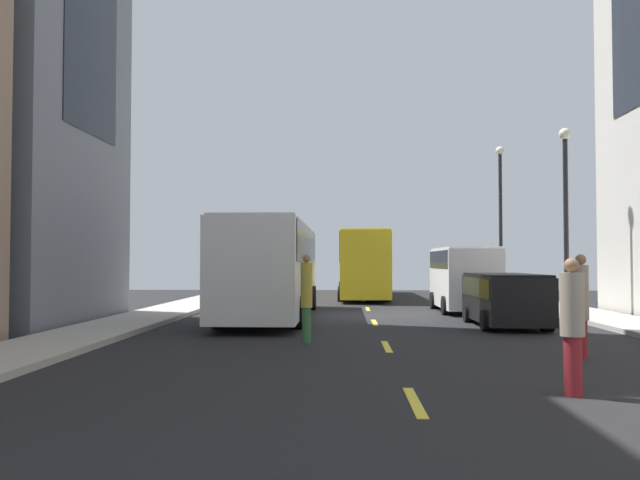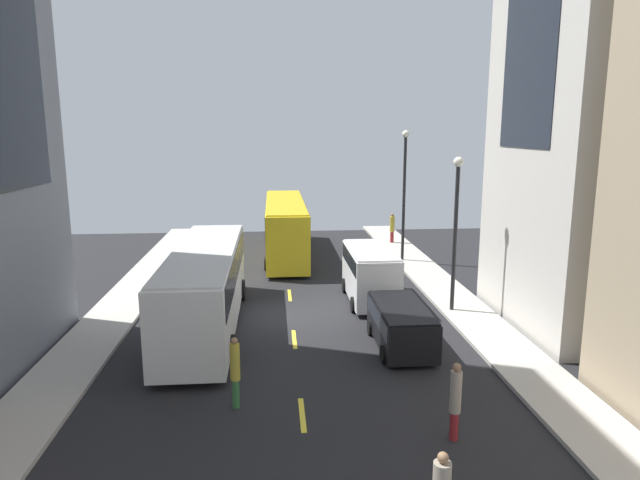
{
  "view_description": "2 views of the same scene",
  "coord_description": "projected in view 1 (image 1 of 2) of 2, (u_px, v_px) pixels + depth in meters",
  "views": [
    {
      "loc": [
        -1.01,
        -24.31,
        2.02
      ],
      "look_at": [
        -1.93,
        0.31,
        2.85
      ],
      "focal_mm": 36.02,
      "sensor_mm": 36.0,
      "label": 1
    },
    {
      "loc": [
        -0.74,
        -24.02,
        8.16
      ],
      "look_at": [
        1.53,
        3.08,
        2.78
      ],
      "focal_mm": 31.57,
      "sensor_mm": 36.0,
      "label": 2
    }
  ],
  "objects": [
    {
      "name": "streetlamp_far",
      "position": [
        566.0,
        199.0,
        23.77
      ],
      "size": [
        0.44,
        0.44,
        6.84
      ],
      "color": "black",
      "rests_on": "ground"
    },
    {
      "name": "lane_stripe_3",
      "position": [
        374.0,
        322.0,
        21.18
      ],
      "size": [
        0.16,
        2.0,
        0.01
      ],
      "primitive_type": "cube",
      "color": "yellow",
      "rests_on": "ground"
    },
    {
      "name": "pedestrian_walking_far",
      "position": [
        487.0,
        274.0,
        38.96
      ],
      "size": [
        0.34,
        0.34,
        2.1
      ],
      "rotation": [
        0.0,
        0.0,
        5.8
      ],
      "color": "maroon",
      "rests_on": "ground"
    },
    {
      "name": "delivery_van_white",
      "position": [
        464.0,
        274.0,
        25.81
      ],
      "size": [
        2.25,
        5.14,
        2.58
      ],
      "color": "white",
      "rests_on": "ground"
    },
    {
      "name": "pedestrian_crossing_near",
      "position": [
        572.0,
        322.0,
        9.66
      ],
      "size": [
        0.36,
        0.36,
        2.08
      ],
      "rotation": [
        0.0,
        0.0,
        0.21
      ],
      "color": "maroon",
      "rests_on": "ground"
    },
    {
      "name": "lane_stripe_5",
      "position": [
        363.0,
        300.0,
        33.16
      ],
      "size": [
        0.16,
        2.0,
        0.01
      ],
      "primitive_type": "cube",
      "color": "yellow",
      "rests_on": "ground"
    },
    {
      "name": "pedestrian_waiting_curb",
      "position": [
        307.0,
        295.0,
        15.93
      ],
      "size": [
        0.29,
        0.29,
        2.2
      ],
      "rotation": [
        0.0,
        0.0,
        2.24
      ],
      "color": "#336B38",
      "rests_on": "ground"
    },
    {
      "name": "sidewalk_east",
      "position": [
        582.0,
        314.0,
        23.89
      ],
      "size": [
        2.32,
        44.0,
        0.15
      ],
      "primitive_type": "cube",
      "color": "#B2ADA3",
      "rests_on": "ground"
    },
    {
      "name": "car_black_0",
      "position": [
        505.0,
        295.0,
        19.94
      ],
      "size": [
        2.04,
        4.41,
        1.64
      ],
      "color": "black",
      "rests_on": "ground"
    },
    {
      "name": "sidewalk_west",
      "position": [
        164.0,
        312.0,
        24.47
      ],
      "size": [
        2.32,
        44.0,
        0.15
      ],
      "primitive_type": "cube",
      "color": "#B2ADA3",
      "rests_on": "ground"
    },
    {
      "name": "pedestrian_crossing_mid",
      "position": [
        581.0,
        302.0,
        13.43
      ],
      "size": [
        0.31,
        0.31,
        2.17
      ],
      "rotation": [
        0.0,
        0.0,
        2.62
      ],
      "color": "maroon",
      "rests_on": "ground"
    },
    {
      "name": "lane_stripe_2",
      "position": [
        387.0,
        347.0,
        15.19
      ],
      "size": [
        0.16,
        2.0,
        0.01
      ],
      "primitive_type": "cube",
      "color": "yellow",
      "rests_on": "ground"
    },
    {
      "name": "lane_stripe_6",
      "position": [
        360.0,
        294.0,
        39.16
      ],
      "size": [
        0.16,
        2.0,
        0.01
      ],
      "primitive_type": "cube",
      "color": "yellow",
      "rests_on": "ground"
    },
    {
      "name": "lane_stripe_1",
      "position": [
        415.0,
        402.0,
        9.19
      ],
      "size": [
        0.16,
        2.0,
        0.01
      ],
      "primitive_type": "cube",
      "color": "yellow",
      "rests_on": "ground"
    },
    {
      "name": "lane_stripe_7",
      "position": [
        358.0,
        290.0,
        45.15
      ],
      "size": [
        0.16,
        2.0,
        0.01
      ],
      "primitive_type": "cube",
      "color": "yellow",
      "rests_on": "ground"
    },
    {
      "name": "lane_stripe_4",
      "position": [
        368.0,
        309.0,
        27.17
      ],
      "size": [
        0.16,
        2.0,
        0.01
      ],
      "primitive_type": "cube",
      "color": "yellow",
      "rests_on": "ground"
    },
    {
      "name": "streetcar_yellow",
      "position": [
        362.0,
        260.0,
        36.48
      ],
      "size": [
        2.7,
        12.96,
        3.59
      ],
      "color": "yellow",
      "rests_on": "ground"
    },
    {
      "name": "streetlamp_near",
      "position": [
        500.0,
        206.0,
        33.66
      ],
      "size": [
        0.44,
        0.44,
        7.94
      ],
      "color": "black",
      "rests_on": "ground"
    },
    {
      "name": "city_bus_white",
      "position": [
        272.0,
        262.0,
        23.1
      ],
      "size": [
        2.8,
        11.99,
        3.35
      ],
      "color": "silver",
      "rests_on": "ground"
    },
    {
      "name": "ground_plane",
      "position": [
        371.0,
        315.0,
        24.18
      ],
      "size": [
        42.08,
        42.08,
        0.0
      ],
      "primitive_type": "plane",
      "color": "black"
    }
  ]
}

